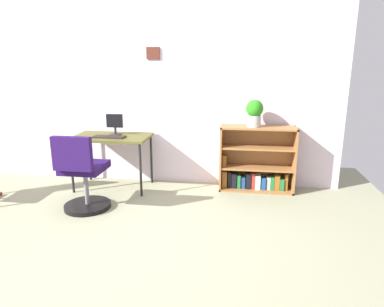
{
  "coord_description": "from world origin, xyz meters",
  "views": [
    {
      "loc": [
        1.31,
        -2.35,
        1.59
      ],
      "look_at": [
        0.79,
        1.17,
        0.66
      ],
      "focal_mm": 31.83,
      "sensor_mm": 36.0,
      "label": 1
    }
  ],
  "objects": [
    {
      "name": "office_chair",
      "position": [
        -0.39,
        0.99,
        0.38
      ],
      "size": [
        0.52,
        0.55,
        0.88
      ],
      "color": "black",
      "rests_on": "ground_plane"
    },
    {
      "name": "monitor",
      "position": [
        -0.32,
        1.83,
        0.84
      ],
      "size": [
        0.22,
        0.15,
        0.27
      ],
      "color": "#262628",
      "rests_on": "desk"
    },
    {
      "name": "bookshelf_low",
      "position": [
        1.52,
        1.95,
        0.36
      ],
      "size": [
        0.94,
        0.3,
        0.84
      ],
      "color": "#9A6739",
      "rests_on": "ground_plane"
    },
    {
      "name": "potted_plant_on_shelf",
      "position": [
        1.47,
        1.9,
        1.02
      ],
      "size": [
        0.21,
        0.21,
        0.34
      ],
      "color": "#B7B2A8",
      "rests_on": "bookshelf_low"
    },
    {
      "name": "desk",
      "position": [
        -0.34,
        1.74,
        0.64
      ],
      "size": [
        0.98,
        0.59,
        0.7
      ],
      "color": "brown",
      "rests_on": "ground_plane"
    },
    {
      "name": "ground_plane",
      "position": [
        0.0,
        0.0,
        0.0
      ],
      "size": [
        6.24,
        6.24,
        0.0
      ],
      "primitive_type": "plane",
      "color": "gray"
    },
    {
      "name": "keyboard",
      "position": [
        -0.33,
        1.64,
        0.71
      ],
      "size": [
        0.4,
        0.15,
        0.02
      ],
      "primitive_type": "cube",
      "color": "black",
      "rests_on": "desk"
    },
    {
      "name": "wall_back",
      "position": [
        0.0,
        2.15,
        1.21
      ],
      "size": [
        5.2,
        0.12,
        2.42
      ],
      "color": "silver",
      "rests_on": "ground_plane"
    }
  ]
}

